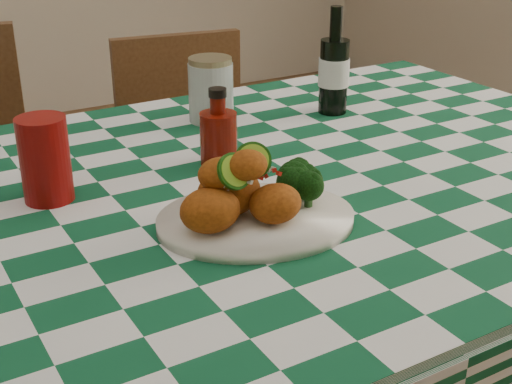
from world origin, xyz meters
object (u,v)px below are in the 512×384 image
red_tumbler (45,159)px  ketchup_bottle (218,127)px  mason_jar (211,90)px  wooden_chair_right (199,189)px  beer_bottle (334,61)px  fried_chicken_pile (244,185)px  plate (256,220)px  dining_table (241,371)px

red_tumbler → ketchup_bottle: 0.31m
mason_jar → wooden_chair_right: (0.17, 0.43, -0.43)m
ketchup_bottle → beer_bottle: 0.38m
mason_jar → fried_chicken_pile: bearing=-111.8°
plate → wooden_chair_right: size_ratio=0.35×
plate → dining_table: bearing=69.7°
plate → ketchup_bottle: bearing=74.6°
fried_chicken_pile → wooden_chair_right: (0.36, 0.90, -0.44)m
mason_jar → beer_bottle: (0.26, -0.08, 0.05)m
ketchup_bottle → fried_chicken_pile: bearing=-109.7°
plate → red_tumbler: red_tumbler is taller
fried_chicken_pile → mason_jar: mason_jar is taller
dining_table → beer_bottle: (0.37, 0.24, 0.51)m
beer_bottle → wooden_chair_right: size_ratio=0.27×
ketchup_bottle → wooden_chair_right: bearing=67.6°
dining_table → ketchup_bottle: size_ratio=11.85×
red_tumbler → beer_bottle: 0.68m
beer_bottle → red_tumbler: bearing=-168.1°
dining_table → mason_jar: 0.57m
red_tumbler → beer_bottle: bearing=11.9°
beer_bottle → plate: bearing=-137.4°
red_tumbler → wooden_chair_right: size_ratio=0.16×
fried_chicken_pile → wooden_chair_right: size_ratio=0.20×
wooden_chair_right → mason_jar: bearing=-103.1°
wooden_chair_right → beer_bottle: bearing=-72.2°
ketchup_bottle → mason_jar: ketchup_bottle is taller
wooden_chair_right → red_tumbler: bearing=-123.0°
plate → wooden_chair_right: bearing=69.5°
dining_table → red_tumbler: (-0.29, 0.10, 0.46)m
fried_chicken_pile → beer_bottle: beer_bottle is taller
red_tumbler → wooden_chair_right: red_tumbler is taller
plate → beer_bottle: 0.59m
dining_table → ketchup_bottle: ketchup_bottle is taller
dining_table → wooden_chair_right: bearing=69.4°
fried_chicken_pile → ketchup_bottle: (0.09, 0.25, -0.00)m
wooden_chair_right → fried_chicken_pile: bearing=-103.2°
dining_table → fried_chicken_pile: 0.49m
plate → mason_jar: mason_jar is taller
fried_chicken_pile → beer_bottle: size_ratio=0.72×
red_tumbler → beer_bottle: (0.66, 0.14, 0.05)m
beer_bottle → wooden_chair_right: 0.71m
mason_jar → wooden_chair_right: mason_jar is taller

